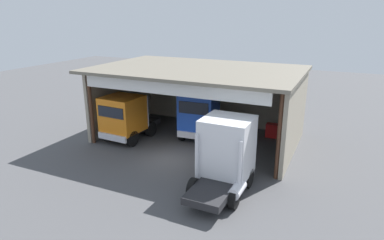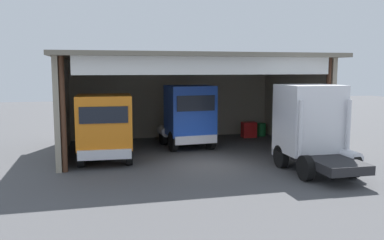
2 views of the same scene
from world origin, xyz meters
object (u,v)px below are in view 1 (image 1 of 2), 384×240
(truck_orange_left_bay, at_px, (125,117))
(tool_cart, at_px, (272,131))
(truck_blue_center_right_bay, at_px, (200,114))
(truck_white_yard_outside, at_px, (226,154))
(oil_drum, at_px, (287,132))

(truck_orange_left_bay, xyz_separation_m, tool_cart, (9.31, 4.98, -1.22))
(truck_orange_left_bay, relative_size, truck_blue_center_right_bay, 1.03)
(truck_blue_center_right_bay, bearing_deg, truck_white_yard_outside, 119.87)
(truck_orange_left_bay, bearing_deg, truck_white_yard_outside, 160.13)
(truck_blue_center_right_bay, bearing_deg, oil_drum, -157.32)
(truck_white_yard_outside, relative_size, tool_cart, 4.67)
(oil_drum, bearing_deg, tool_cart, -162.96)
(truck_blue_center_right_bay, relative_size, oil_drum, 5.44)
(truck_orange_left_bay, distance_m, truck_blue_center_right_bay, 5.23)
(truck_blue_center_right_bay, distance_m, tool_cart, 5.49)
(truck_orange_left_bay, relative_size, oil_drum, 5.59)
(truck_white_yard_outside, xyz_separation_m, oil_drum, (1.59, 8.95, -1.52))
(tool_cart, bearing_deg, truck_orange_left_bay, -151.87)
(oil_drum, bearing_deg, truck_blue_center_right_bay, -153.28)
(truck_blue_center_right_bay, bearing_deg, tool_cart, -155.41)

